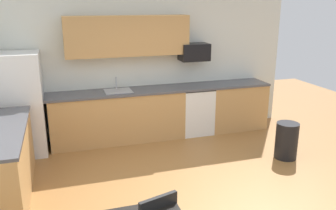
% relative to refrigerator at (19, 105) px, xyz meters
% --- Properties ---
extents(ground_plane, '(12.00, 12.00, 0.00)m').
position_rel_refrigerator_xyz_m(ground_plane, '(2.18, -2.22, -0.85)').
color(ground_plane, '#9E6B38').
extents(wall_back, '(5.80, 0.10, 2.70)m').
position_rel_refrigerator_xyz_m(wall_back, '(2.18, 0.43, 0.50)').
color(wall_back, silver).
rests_on(wall_back, ground).
extents(cabinet_run_back, '(2.40, 0.60, 0.90)m').
position_rel_refrigerator_xyz_m(cabinet_run_back, '(1.63, 0.08, -0.40)').
color(cabinet_run_back, tan).
rests_on(cabinet_run_back, ground).
extents(cabinet_run_back_right, '(1.15, 0.60, 0.90)m').
position_rel_refrigerator_xyz_m(cabinet_run_back_right, '(4.01, 0.08, -0.40)').
color(cabinet_run_back_right, tan).
rests_on(cabinet_run_back_right, ground).
extents(cabinet_run_left, '(0.60, 2.00, 0.90)m').
position_rel_refrigerator_xyz_m(cabinet_run_left, '(-0.12, -1.42, -0.40)').
color(cabinet_run_left, tan).
rests_on(cabinet_run_left, ground).
extents(countertop_back, '(4.80, 0.64, 0.04)m').
position_rel_refrigerator_xyz_m(countertop_back, '(2.18, 0.08, 0.07)').
color(countertop_back, '#4C4C51').
rests_on(countertop_back, cabinet_run_back).
extents(upper_cabinets_back, '(2.20, 0.34, 0.70)m').
position_rel_refrigerator_xyz_m(upper_cabinets_back, '(1.88, 0.21, 1.05)').
color(upper_cabinets_back, tan).
extents(refrigerator, '(0.76, 0.70, 1.71)m').
position_rel_refrigerator_xyz_m(refrigerator, '(0.00, 0.00, 0.00)').
color(refrigerator, white).
rests_on(refrigerator, ground).
extents(oven_range, '(0.60, 0.60, 0.91)m').
position_rel_refrigerator_xyz_m(oven_range, '(3.13, 0.08, -0.40)').
color(oven_range, white).
rests_on(oven_range, ground).
extents(microwave, '(0.54, 0.36, 0.32)m').
position_rel_refrigerator_xyz_m(microwave, '(3.13, 0.18, 0.71)').
color(microwave, black).
extents(sink_basin, '(0.48, 0.40, 0.14)m').
position_rel_refrigerator_xyz_m(sink_basin, '(1.65, 0.08, 0.03)').
color(sink_basin, '#A5A8AD').
rests_on(sink_basin, countertop_back).
extents(sink_faucet, '(0.02, 0.02, 0.24)m').
position_rel_refrigerator_xyz_m(sink_faucet, '(1.65, 0.26, 0.19)').
color(sink_faucet, '#B2B5BA').
rests_on(sink_faucet, countertop_back).
extents(trash_bin, '(0.36, 0.36, 0.60)m').
position_rel_refrigerator_xyz_m(trash_bin, '(4.13, -1.49, -0.55)').
color(trash_bin, black).
rests_on(trash_bin, ground).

